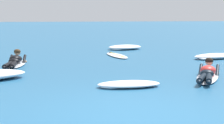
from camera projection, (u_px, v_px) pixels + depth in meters
ground_plane at (79, 53)px, 16.55m from camera, size 120.00×120.00×0.00m
surfer_near at (208, 74)px, 10.17m from camera, size 1.56×2.53×0.55m
surfer_far at (15, 62)px, 12.64m from camera, size 0.73×2.57×0.54m
drifting_surfboard at (117, 55)px, 15.47m from camera, size 0.77×2.26×0.16m
whitewater_mid_left at (215, 56)px, 14.67m from camera, size 2.02×1.40×0.19m
whitewater_mid_right at (129, 84)px, 9.04m from camera, size 1.46×0.71×0.14m
whitewater_back at (125, 47)px, 18.38m from camera, size 1.97×1.71×0.21m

